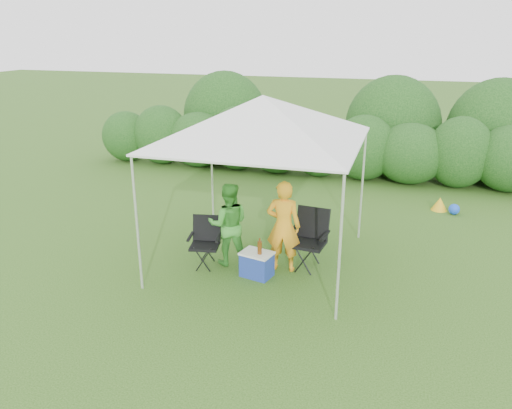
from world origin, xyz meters
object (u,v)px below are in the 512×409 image
(chair_right, at_px, (310,235))
(woman, at_px, (229,224))
(chair_left, at_px, (206,238))
(cooler, at_px, (257,264))
(man, at_px, (283,226))
(canopy, at_px, (263,119))

(chair_right, distance_m, woman, 1.37)
(chair_right, bearing_deg, woman, -161.23)
(chair_right, xyz_separation_m, chair_left, (-1.69, -0.45, -0.09))
(cooler, bearing_deg, chair_right, 53.45)
(cooler, bearing_deg, man, 59.98)
(woman, height_order, cooler, woman)
(canopy, bearing_deg, chair_right, 2.07)
(chair_right, bearing_deg, canopy, -171.67)
(woman, distance_m, cooler, 0.84)
(woman, xyz_separation_m, cooler, (0.59, -0.33, -0.50))
(chair_right, xyz_separation_m, woman, (-1.33, -0.29, 0.15))
(canopy, height_order, chair_right, canopy)
(chair_left, xyz_separation_m, man, (1.29, 0.19, 0.29))
(chair_left, relative_size, cooler, 1.49)
(chair_right, height_order, cooler, chair_right)
(chair_left, bearing_deg, cooler, -20.82)
(chair_left, xyz_separation_m, woman, (0.36, 0.16, 0.24))
(canopy, distance_m, man, 1.76)
(chair_left, distance_m, cooler, 1.00)
(canopy, height_order, chair_left, canopy)
(man, distance_m, woman, 0.94)
(canopy, distance_m, cooler, 2.33)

